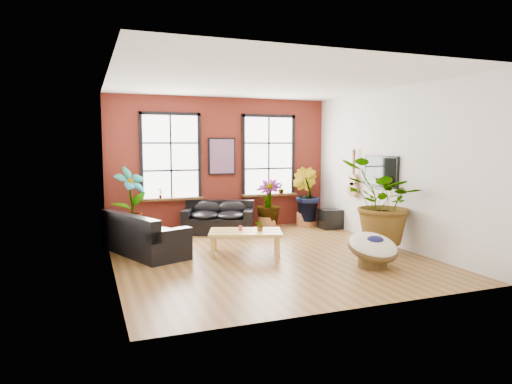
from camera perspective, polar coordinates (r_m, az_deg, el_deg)
room at (r=9.30m, az=0.98°, el=2.77°), size 6.04×6.54×3.54m
sofa_back at (r=11.77m, az=-4.69°, el=-3.32°), size 1.98×1.51×0.82m
sofa_left at (r=9.75m, az=-14.05°, el=-5.30°), size 1.65×2.35×0.86m
coffee_table at (r=9.51m, az=-1.34°, el=-5.20°), size 1.68×1.29×0.57m
papasan_chair at (r=8.74m, az=14.41°, el=-6.83°), size 0.96×0.97×0.70m
poster at (r=12.16m, az=-4.29°, el=4.47°), size 0.74×0.06×0.98m
tv_wall_unit at (r=11.11m, az=14.33°, el=2.05°), size 0.13×1.86×1.20m
media_box at (r=12.51m, az=9.43°, el=-3.32°), size 0.69×0.60×0.52m
pot_back_left at (r=11.42m, az=-15.03°, el=-4.74°), size 0.65×0.65×0.37m
pot_back_right at (r=12.80m, az=6.22°, el=-3.41°), size 0.61×0.61×0.37m
pot_right_wall at (r=9.99m, az=15.41°, el=-6.29°), size 0.54×0.54×0.36m
pot_mid at (r=12.16m, az=1.42°, el=-3.89°), size 0.59×0.59×0.37m
floor_plant_back_left at (r=11.34m, az=-15.34°, el=-0.92°), size 1.01×0.93×1.59m
floor_plant_back_right at (r=12.71m, az=6.21°, el=-0.25°), size 0.90×1.00×1.49m
floor_plant_right_wall at (r=9.88m, az=15.50°, el=-1.22°), size 1.96×1.81×1.81m
floor_plant_mid at (r=12.10m, az=1.56°, el=-1.27°), size 0.95×0.95×1.20m
table_plant at (r=9.47m, az=0.52°, el=-4.14°), size 0.28×0.26×0.25m
sill_plant_left at (r=11.82m, az=-11.89°, el=-0.13°), size 0.17×0.17×0.27m
sill_plant_right at (r=12.76m, az=3.16°, el=0.43°), size 0.19×0.19×0.27m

